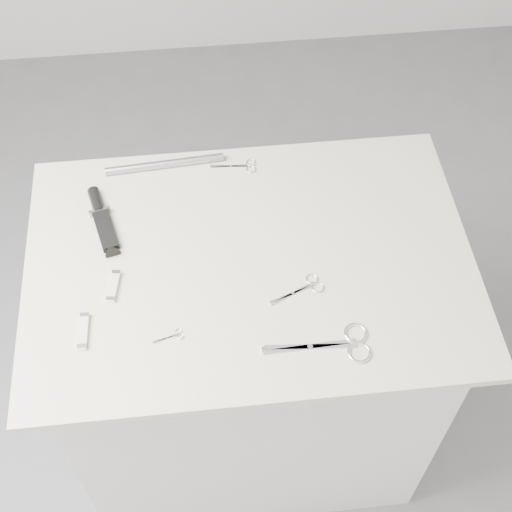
{
  "coord_description": "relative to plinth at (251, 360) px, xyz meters",
  "views": [
    {
      "loc": [
        -0.09,
        -0.94,
        2.2
      ],
      "look_at": [
        0.01,
        0.01,
        0.92
      ],
      "focal_mm": 50.0,
      "sensor_mm": 36.0,
      "label": 1
    }
  ],
  "objects": [
    {
      "name": "pocket_knife_b",
      "position": [
        -0.3,
        -0.04,
        0.48
      ],
      "size": [
        0.03,
        0.08,
        0.01
      ],
      "rotation": [
        0.0,
        0.0,
        1.4
      ],
      "color": "silver",
      "rests_on": "display_board"
    },
    {
      "name": "display_board",
      "position": [
        0.0,
        0.0,
        0.46
      ],
      "size": [
        1.0,
        0.7,
        0.02
      ],
      "primitive_type": "cube",
      "color": "beige",
      "rests_on": "plinth"
    },
    {
      "name": "embroidery_scissors_b",
      "position": [
        0.01,
        0.29,
        0.47
      ],
      "size": [
        0.11,
        0.05,
        0.0
      ],
      "rotation": [
        0.0,
        0.0,
        -0.09
      ],
      "color": "white",
      "rests_on": "display_board"
    },
    {
      "name": "embroidery_scissors_a",
      "position": [
        0.11,
        -0.09,
        0.47
      ],
      "size": [
        0.12,
        0.08,
        0.0
      ],
      "rotation": [
        0.0,
        0.0,
        0.39
      ],
      "color": "white",
      "rests_on": "display_board"
    },
    {
      "name": "sheathed_knife",
      "position": [
        -0.33,
        0.15,
        0.48
      ],
      "size": [
        0.07,
        0.19,
        0.02
      ],
      "rotation": [
        0.0,
        0.0,
        1.82
      ],
      "color": "black",
      "rests_on": "display_board"
    },
    {
      "name": "metal_rail",
      "position": [
        -0.18,
        0.31,
        0.48
      ],
      "size": [
        0.29,
        0.04,
        0.02
      ],
      "primitive_type": "cylinder",
      "rotation": [
        0.0,
        1.57,
        0.07
      ],
      "color": "#94979C",
      "rests_on": "display_board"
    },
    {
      "name": "large_shears",
      "position": [
        0.16,
        -0.24,
        0.47
      ],
      "size": [
        0.22,
        0.1,
        0.01
      ],
      "rotation": [
        0.0,
        0.0,
        -0.02
      ],
      "color": "white",
      "rests_on": "display_board"
    },
    {
      "name": "pocket_knife_a",
      "position": [
        -0.36,
        -0.15,
        0.48
      ],
      "size": [
        0.02,
        0.09,
        0.01
      ],
      "rotation": [
        0.0,
        0.0,
        1.53
      ],
      "color": "silver",
      "rests_on": "display_board"
    },
    {
      "name": "ground",
      "position": [
        0.0,
        0.0,
        -0.46
      ],
      "size": [
        4.0,
        4.0,
        0.01
      ],
      "primitive_type": "cube",
      "color": "slate",
      "rests_on": "ground"
    },
    {
      "name": "tiny_scissors",
      "position": [
        -0.18,
        -0.18,
        0.47
      ],
      "size": [
        0.07,
        0.03,
        0.0
      ],
      "rotation": [
        0.0,
        0.0,
        0.26
      ],
      "color": "white",
      "rests_on": "display_board"
    },
    {
      "name": "plinth",
      "position": [
        0.0,
        0.0,
        0.0
      ],
      "size": [
        0.9,
        0.6,
        0.9
      ],
      "primitive_type": "cube",
      "color": "silver",
      "rests_on": "ground"
    }
  ]
}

